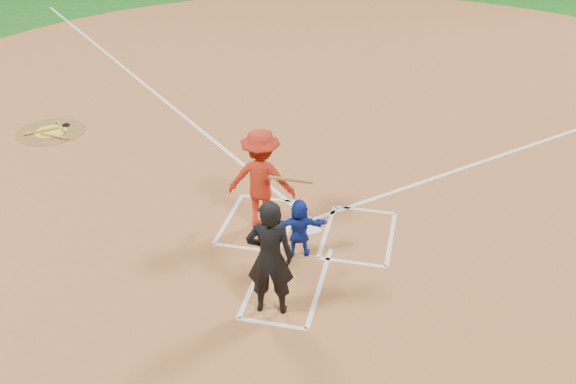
% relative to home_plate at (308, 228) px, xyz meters
% --- Properties ---
extents(ground, '(120.00, 120.00, 0.00)m').
position_rel_home_plate_xyz_m(ground, '(0.00, 0.00, -0.02)').
color(ground, '#155616').
rests_on(ground, ground).
extents(home_plate_dirt, '(28.00, 28.00, 0.01)m').
position_rel_home_plate_xyz_m(home_plate_dirt, '(0.00, 6.00, -0.01)').
color(home_plate_dirt, '#985C32').
rests_on(home_plate_dirt, ground).
extents(home_plate, '(0.60, 0.60, 0.02)m').
position_rel_home_plate_xyz_m(home_plate, '(0.00, 0.00, 0.00)').
color(home_plate, silver).
rests_on(home_plate, home_plate_dirt).
extents(on_deck_circle, '(1.70, 1.70, 0.01)m').
position_rel_home_plate_xyz_m(on_deck_circle, '(-7.24, 2.93, -0.00)').
color(on_deck_circle, brown).
rests_on(on_deck_circle, home_plate_dirt).
extents(on_deck_logo, '(0.80, 0.80, 0.00)m').
position_rel_home_plate_xyz_m(on_deck_logo, '(-7.24, 2.93, 0.00)').
color(on_deck_logo, yellow).
rests_on(on_deck_logo, on_deck_circle).
extents(on_deck_bat_a, '(0.62, 0.66, 0.06)m').
position_rel_home_plate_xyz_m(on_deck_bat_a, '(-7.09, 3.18, 0.03)').
color(on_deck_bat_a, '#A5773C').
rests_on(on_deck_bat_a, on_deck_circle).
extents(on_deck_bat_b, '(0.66, 0.62, 0.06)m').
position_rel_home_plate_xyz_m(on_deck_bat_b, '(-7.44, 2.83, 0.03)').
color(on_deck_bat_b, olive).
rests_on(on_deck_bat_b, on_deck_circle).
extents(on_deck_bat_c, '(0.84, 0.18, 0.06)m').
position_rel_home_plate_xyz_m(on_deck_bat_c, '(-6.94, 2.63, 0.03)').
color(on_deck_bat_c, '#A86F3D').
rests_on(on_deck_bat_c, on_deck_circle).
extents(bat_weight_donut, '(0.19, 0.19, 0.05)m').
position_rel_home_plate_xyz_m(bat_weight_donut, '(-7.04, 3.33, 0.03)').
color(bat_weight_donut, black).
rests_on(bat_weight_donut, on_deck_circle).
extents(catcher, '(1.08, 0.60, 1.11)m').
position_rel_home_plate_xyz_m(catcher, '(0.01, -0.86, 0.55)').
color(catcher, '#142DA6').
rests_on(catcher, home_plate_dirt).
extents(umpire, '(0.79, 0.58, 2.00)m').
position_rel_home_plate_xyz_m(umpire, '(-0.11, -2.46, 0.99)').
color(umpire, black).
rests_on(umpire, home_plate_dirt).
extents(chalk_markings, '(28.35, 17.32, 0.01)m').
position_rel_home_plate_xyz_m(chalk_markings, '(0.00, 5.29, -0.01)').
color(chalk_markings, white).
rests_on(chalk_markings, home_plate_dirt).
extents(batter_at_plate, '(1.65, 0.82, 1.99)m').
position_rel_home_plate_xyz_m(batter_at_plate, '(-0.89, -0.06, 0.99)').
color(batter_at_plate, '#B02413').
rests_on(batter_at_plate, home_plate_dirt).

